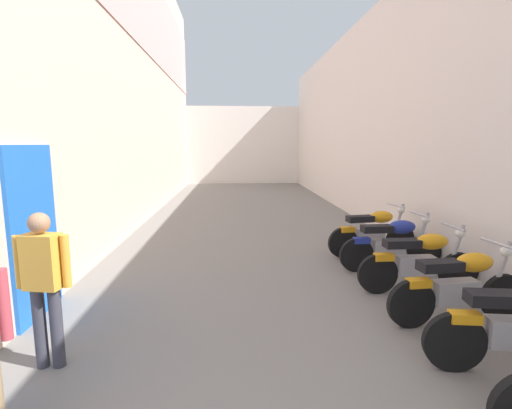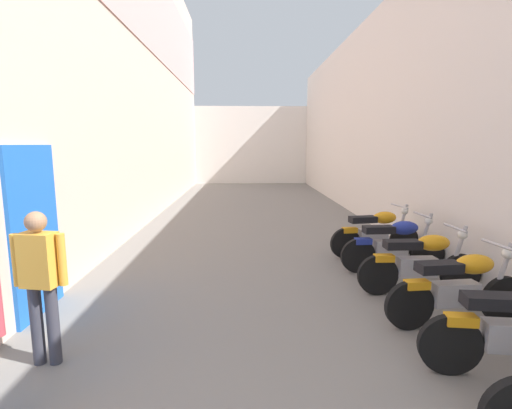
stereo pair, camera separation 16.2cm
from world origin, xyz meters
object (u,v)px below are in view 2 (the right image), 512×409
object	(u,v)px
motorcycle_eighth	(376,232)
motorcycle_seventh	(394,244)
motorcycle_fifth	(460,287)
pedestrian_further_down	(41,277)
motorcycle_sixth	(421,261)

from	to	relation	value
motorcycle_eighth	motorcycle_seventh	bearing A→B (deg)	-89.99
motorcycle_fifth	pedestrian_further_down	world-z (taller)	pedestrian_further_down
motorcycle_eighth	pedestrian_further_down	bearing A→B (deg)	-142.00
motorcycle_seventh	motorcycle_fifth	bearing A→B (deg)	-90.00
motorcycle_sixth	pedestrian_further_down	size ratio (longest dim) A/B	1.18
motorcycle_fifth	pedestrian_further_down	xyz separation A→B (m)	(-4.61, -0.65, 0.42)
motorcycle_fifth	motorcycle_eighth	xyz separation A→B (m)	(-0.00, 2.95, 0.00)
motorcycle_seventh	pedestrian_further_down	xyz separation A→B (m)	(-4.61, -2.68, 0.42)
motorcycle_seventh	motorcycle_eighth	size ratio (longest dim) A/B	1.01
motorcycle_fifth	motorcycle_sixth	size ratio (longest dim) A/B	1.00
motorcycle_fifth	motorcycle_sixth	xyz separation A→B (m)	(0.00, 1.02, 0.00)
motorcycle_fifth	pedestrian_further_down	distance (m)	4.67
motorcycle_seventh	pedestrian_further_down	distance (m)	5.35
motorcycle_fifth	motorcycle_sixth	world-z (taller)	same
motorcycle_fifth	motorcycle_sixth	distance (m)	1.02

